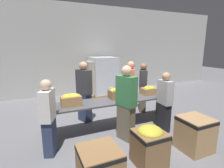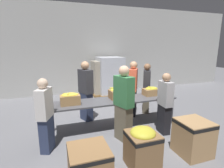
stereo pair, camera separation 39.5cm
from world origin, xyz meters
name	(u,v)px [view 1 (the left image)]	position (x,y,z in m)	size (l,w,h in m)	color
ground_plane	(115,127)	(0.00, 0.00, 0.00)	(30.00, 30.00, 0.00)	slate
wall_back	(79,50)	(0.00, 3.95, 2.00)	(16.00, 0.08, 4.00)	#B7B7B2
sorting_table	(116,101)	(0.00, 0.00, 0.74)	(3.34, 0.71, 0.78)	#4C4C51
banana_box_0	(71,100)	(-1.18, -0.02, 0.94)	(0.47, 0.27, 0.31)	#A37A4C
banana_box_1	(117,93)	(0.07, 0.09, 0.93)	(0.40, 0.36, 0.31)	olive
banana_box_2	(149,90)	(1.13, 0.08, 0.91)	(0.46, 0.31, 0.27)	#A37A4C
volunteer_0	(164,102)	(1.06, -0.68, 0.77)	(0.23, 0.43, 1.54)	black
volunteer_1	(126,104)	(-0.04, -0.67, 0.88)	(0.37, 0.52, 1.76)	#6B604C
volunteer_2	(84,92)	(-0.65, 0.75, 0.87)	(0.40, 0.52, 1.76)	#2D3856
volunteer_3	(143,88)	(1.35, 0.75, 0.81)	(0.40, 0.49, 1.63)	#6B604C
volunteer_4	(130,89)	(0.81, 0.64, 0.86)	(0.44, 0.52, 1.73)	black
volunteer_5	(48,118)	(-1.73, -0.57, 0.78)	(0.34, 0.47, 1.56)	#2D3856
donation_bin_0	(99,163)	(-1.06, -1.65, 0.30)	(0.66, 0.66, 0.55)	olive
donation_bin_1	(149,144)	(-0.08, -1.65, 0.40)	(0.54, 0.54, 0.76)	olive
donation_bin_2	(195,133)	(1.08, -1.65, 0.39)	(0.61, 0.61, 0.72)	tan
pallet_stack_0	(96,79)	(0.55, 3.23, 0.75)	(0.94, 0.94, 1.53)	olive
pallet_stack_1	(104,77)	(0.86, 3.13, 0.84)	(1.15, 1.15, 1.71)	olive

